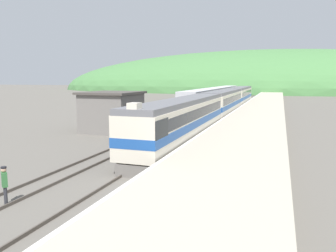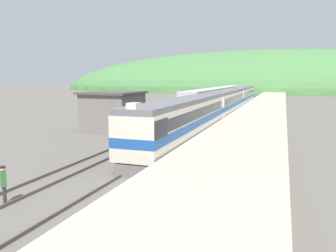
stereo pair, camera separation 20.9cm
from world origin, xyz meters
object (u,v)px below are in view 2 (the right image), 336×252
Objects in this scene: siding_train at (217,98)px; track_worker at (4,183)px; express_train_lead_car at (183,120)px; carriage_third at (242,96)px; carriage_second at (225,103)px.

siding_train reaches higher than track_worker.
siding_train is at bearing 96.49° from express_train_lead_car.
siding_train is (-4.25, -4.94, -0.14)m from carriage_third.
express_train_lead_car is 1.09× the size of carriage_second.
carriage_third reaches higher than track_worker.
siding_train is at bearing 90.51° from track_worker.
carriage_third is at bearing 49.29° from siding_train.
carriage_second is 16.21m from siding_train.
express_train_lead_car is at bearing -83.51° from siding_train.
carriage_third is 58.42m from track_worker.
track_worker is at bearing -95.71° from carriage_second.
siding_train is (-4.25, 15.65, -0.14)m from carriage_second.
carriage_second is at bearing 90.00° from express_train_lead_car.
carriage_second reaches higher than siding_train.
carriage_second reaches higher than track_worker.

